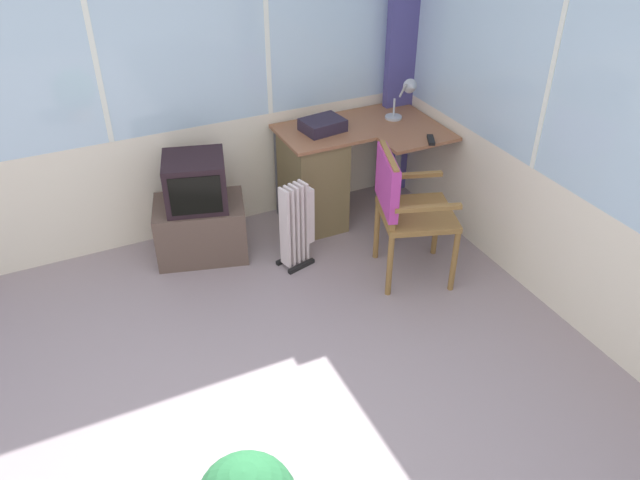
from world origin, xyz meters
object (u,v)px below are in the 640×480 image
Objects in this scene: tv_remote at (431,140)px; wooden_armchair at (401,200)px; space_heater at (297,224)px; tv_on_stand at (199,213)px; paper_tray at (323,125)px; desk at (318,175)px; desk_lamp at (407,94)px.

tv_remote is 0.64m from wooden_armchair.
tv_remote is 1.14m from space_heater.
wooden_armchair reaches higher than tv_on_stand.
paper_tray is 0.92m from wooden_armchair.
paper_tray is 0.79m from space_heater.
wooden_armchair reaches higher than desk.
space_heater is at bearing -129.83° from desk.
tv_remote is at bearing -15.54° from tv_on_stand.
desk_lamp reaches higher than space_heater.
wooden_armchair is at bearing -80.51° from paper_tray.
desk is 1.83× the size of space_heater.
space_heater is at bearing -160.59° from desk_lamp.
desk reaches higher than space_heater.
wooden_armchair is at bearing -113.80° from tv_remote.
desk is 1.51× the size of tv_on_stand.
desk is 1.26× the size of wooden_armchair.
desk_lamp reaches higher than wooden_armchair.
tv_remote reaches higher than desk.
wooden_armchair is at bearing -35.94° from tv_on_stand.
space_heater is at bearing -132.09° from paper_tray.
tv_remote reaches higher than space_heater.
desk_lamp is at bearing 19.41° from space_heater.
desk is 7.90× the size of tv_remote.
tv_on_stand is at bearing -177.25° from paper_tray.
tv_on_stand is at bearing 144.85° from space_heater.
desk_lamp is 0.46m from tv_remote.
paper_tray reaches higher than tv_remote.
desk is at bearing 2.23° from tv_on_stand.
tv_remote reaches higher than tv_on_stand.
wooden_armchair is 1.45m from tv_on_stand.
space_heater is (-0.38, -0.45, -0.08)m from desk.
wooden_armchair is 1.46× the size of space_heater.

